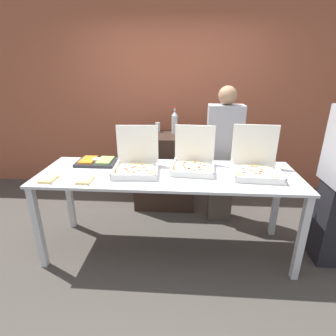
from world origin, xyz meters
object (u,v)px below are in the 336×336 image
at_px(pizza_box_near_right, 256,165).
at_px(veggie_tray, 97,162).
at_px(paper_plate_front_right, 49,179).
at_px(soda_can_silver, 158,127).
at_px(paper_plate_front_center, 85,180).
at_px(pizza_box_far_left, 136,163).
at_px(person_guest_plaid, 223,154).
at_px(soda_bottle, 175,122).
at_px(pizza_box_far_right, 193,162).

bearing_deg(pizza_box_near_right, veggie_tray, 178.53).
bearing_deg(paper_plate_front_right, pizza_box_near_right, 9.56).
height_order(veggie_tray, soda_can_silver, soda_can_silver).
bearing_deg(paper_plate_front_center, pizza_box_far_left, 36.49).
bearing_deg(pizza_box_near_right, soda_can_silver, 136.78).
bearing_deg(pizza_box_near_right, person_guest_plaid, 113.75).
distance_m(pizza_box_near_right, paper_plate_front_center, 1.58).
bearing_deg(pizza_box_far_left, person_guest_plaid, 31.32).
xyz_separation_m(paper_plate_front_center, veggie_tray, (-0.05, 0.47, 0.01)).
relative_size(paper_plate_front_right, soda_bottle, 0.62).
height_order(pizza_box_far_right, paper_plate_front_right, pizza_box_far_right).
bearing_deg(pizza_box_far_right, soda_can_silver, 118.34).
xyz_separation_m(soda_bottle, soda_can_silver, (-0.23, 0.08, -0.09)).
bearing_deg(pizza_box_far_right, pizza_box_far_left, -165.85).
distance_m(paper_plate_front_center, paper_plate_front_right, 0.33).
bearing_deg(paper_plate_front_center, soda_can_silver, 71.29).
xyz_separation_m(paper_plate_front_center, soda_can_silver, (0.49, 1.45, 0.17)).
distance_m(pizza_box_far_left, veggie_tray, 0.48).
bearing_deg(pizza_box_far_left, pizza_box_near_right, -2.47).
bearing_deg(pizza_box_far_right, veggie_tray, -179.70).
bearing_deg(paper_plate_front_center, person_guest_plaid, 35.30).
height_order(paper_plate_front_center, person_guest_plaid, person_guest_plaid).
height_order(pizza_box_near_right, pizza_box_far_left, pizza_box_near_right).
xyz_separation_m(pizza_box_far_right, soda_can_silver, (-0.46, 1.06, 0.11)).
distance_m(pizza_box_near_right, paper_plate_front_right, 1.91).
relative_size(paper_plate_front_right, person_guest_plaid, 0.13).
bearing_deg(paper_plate_front_center, veggie_tray, 95.88).
bearing_deg(veggie_tray, paper_plate_front_right, -121.41).
xyz_separation_m(veggie_tray, soda_bottle, (0.77, 0.90, 0.25)).
bearing_deg(pizza_box_far_right, paper_plate_front_center, -153.06).
xyz_separation_m(paper_plate_front_center, person_guest_plaid, (1.32, 0.94, -0.03)).
bearing_deg(pizza_box_near_right, soda_bottle, 131.78).
xyz_separation_m(pizza_box_far_right, paper_plate_front_center, (-0.95, -0.39, -0.06)).
xyz_separation_m(pizza_box_far_right, veggie_tray, (-1.00, 0.08, -0.05)).
height_order(paper_plate_front_right, soda_can_silver, soda_can_silver).
relative_size(pizza_box_near_right, person_guest_plaid, 0.29).
height_order(pizza_box_far_right, veggie_tray, pizza_box_far_right).
height_order(soda_can_silver, person_guest_plaid, person_guest_plaid).
distance_m(pizza_box_far_right, soda_can_silver, 1.16).
xyz_separation_m(paper_plate_front_right, soda_bottle, (1.06, 1.37, 0.26)).
height_order(pizza_box_far_left, pizza_box_far_right, pizza_box_far_left).
xyz_separation_m(pizza_box_near_right, pizza_box_far_right, (-0.59, 0.07, -0.00)).
relative_size(soda_bottle, soda_can_silver, 2.77).
relative_size(soda_bottle, person_guest_plaid, 0.21).
bearing_deg(veggie_tray, pizza_box_far_left, -20.65).
xyz_separation_m(pizza_box_near_right, person_guest_plaid, (-0.22, 0.62, -0.10)).
bearing_deg(soda_can_silver, pizza_box_near_right, -47.14).
xyz_separation_m(pizza_box_far_left, soda_can_silver, (0.09, 1.15, 0.11)).
bearing_deg(soda_bottle, paper_plate_front_right, -127.68).
bearing_deg(soda_bottle, person_guest_plaid, -36.16).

